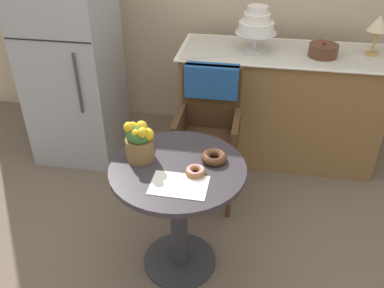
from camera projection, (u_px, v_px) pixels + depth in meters
ground_plane at (180, 261)px, 2.53m from camera, size 8.00×8.00×0.00m
cafe_table at (178, 198)px, 2.26m from camera, size 0.72×0.72×0.72m
wicker_chair at (209, 114)px, 2.78m from camera, size 0.42×0.45×0.95m
paper_napkin at (179, 185)px, 2.01m from camera, size 0.28×0.20×0.00m
donut_front at (195, 171)px, 2.08m from camera, size 0.10×0.10×0.04m
donut_mid at (214, 157)px, 2.17m from camera, size 0.14×0.14×0.05m
flower_vase at (140, 140)px, 2.15m from camera, size 0.16×0.15×0.22m
display_counter at (278, 106)px, 3.28m from camera, size 1.56×0.62×0.90m
tiered_cake_stand at (256, 24)px, 2.97m from camera, size 0.30×0.30×0.32m
round_layer_cake at (323, 50)px, 2.95m from camera, size 0.21×0.21×0.11m
table_lamp at (379, 25)px, 2.88m from camera, size 0.15×0.15×0.28m
refrigerator at (71, 55)px, 3.13m from camera, size 0.64×0.63×1.70m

